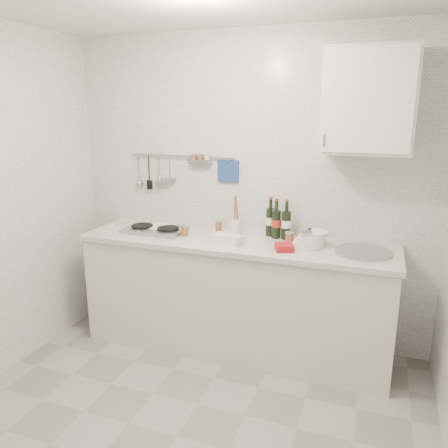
% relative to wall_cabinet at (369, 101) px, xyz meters
% --- Properties ---
extents(floor, '(3.00, 3.00, 0.00)m').
position_rel_wall_cabinet_xyz_m(floor, '(-0.90, -1.22, -1.95)').
color(floor, slate).
rests_on(floor, ground).
extents(back_wall, '(3.00, 0.02, 2.50)m').
position_rel_wall_cabinet_xyz_m(back_wall, '(-0.90, 0.18, -0.70)').
color(back_wall, silver).
rests_on(back_wall, floor).
extents(counter, '(2.44, 0.64, 0.96)m').
position_rel_wall_cabinet_xyz_m(counter, '(-0.89, -0.12, -1.52)').
color(counter, beige).
rests_on(counter, floor).
extents(wall_rail, '(0.98, 0.09, 0.34)m').
position_rel_wall_cabinet_xyz_m(wall_rail, '(-1.50, 0.15, -0.52)').
color(wall_rail, '#93969B').
rests_on(wall_rail, back_wall).
extents(wall_cabinet, '(0.60, 0.38, 0.70)m').
position_rel_wall_cabinet_xyz_m(wall_cabinet, '(0.00, 0.00, 0.00)').
color(wall_cabinet, beige).
rests_on(wall_cabinet, back_wall).
extents(plate_stack_hob, '(0.23, 0.23, 0.03)m').
position_rel_wall_cabinet_xyz_m(plate_stack_hob, '(-1.59, -0.07, -1.01)').
color(plate_stack_hob, '#4960A5').
rests_on(plate_stack_hob, counter).
extents(plate_stack_sink, '(0.26, 0.24, 0.12)m').
position_rel_wall_cabinet_xyz_m(plate_stack_sink, '(-0.33, -0.10, -0.98)').
color(plate_stack_sink, white).
rests_on(plate_stack_sink, counter).
extents(wine_bottles, '(0.21, 0.13, 0.31)m').
position_rel_wall_cabinet_xyz_m(wine_bottles, '(-0.61, 0.05, -0.87)').
color(wine_bottles, black).
rests_on(wine_bottles, counter).
extents(butter_dish, '(0.24, 0.16, 0.07)m').
position_rel_wall_cabinet_xyz_m(butter_dish, '(-0.92, -0.23, -1.00)').
color(butter_dish, white).
rests_on(butter_dish, counter).
extents(strawberry_punnet, '(0.16, 0.16, 0.05)m').
position_rel_wall_cabinet_xyz_m(strawberry_punnet, '(-0.49, -0.26, -1.00)').
color(strawberry_punnet, red).
rests_on(strawberry_punnet, counter).
extents(utensil_crock, '(0.08, 0.08, 0.32)m').
position_rel_wall_cabinet_xyz_m(utensil_crock, '(-0.95, 0.03, -0.96)').
color(utensil_crock, white).
rests_on(utensil_crock, counter).
extents(jar_a, '(0.06, 0.06, 0.09)m').
position_rel_wall_cabinet_xyz_m(jar_a, '(-1.12, 0.09, -0.99)').
color(jar_a, brown).
rests_on(jar_a, counter).
extents(jar_b, '(0.07, 0.07, 0.09)m').
position_rel_wall_cabinet_xyz_m(jar_b, '(-0.29, 0.03, -0.99)').
color(jar_b, brown).
rests_on(jar_b, counter).
extents(jar_c, '(0.06, 0.06, 0.08)m').
position_rel_wall_cabinet_xyz_m(jar_c, '(-0.49, -0.04, -0.99)').
color(jar_c, brown).
rests_on(jar_c, counter).
extents(jar_d, '(0.06, 0.06, 0.09)m').
position_rel_wall_cabinet_xyz_m(jar_d, '(-1.32, -0.15, -0.99)').
color(jar_d, brown).
rests_on(jar_d, counter).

